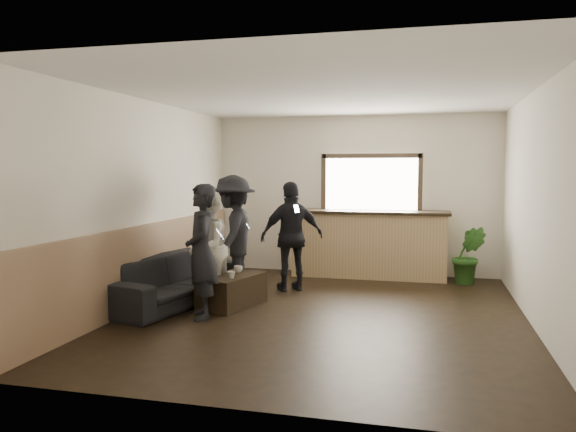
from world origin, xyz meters
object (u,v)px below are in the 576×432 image
(bar_counter, at_px, (369,240))
(coffee_table, at_px, (232,291))
(person_d, at_px, (292,236))
(person_c, at_px, (233,235))
(sofa, at_px, (174,280))
(potted_plant, at_px, (469,255))
(cup_b, at_px, (232,275))
(person_b, at_px, (207,248))
(person_a, at_px, (202,251))
(cup_a, at_px, (238,269))

(bar_counter, relative_size, coffee_table, 2.83)
(person_d, bearing_deg, person_c, 0.37)
(sofa, relative_size, potted_plant, 2.41)
(bar_counter, xyz_separation_m, cup_b, (-1.51, -2.79, -0.17))
(person_b, bearing_deg, person_d, 139.24)
(bar_counter, distance_m, person_c, 2.62)
(person_c, bearing_deg, person_a, -1.69)
(cup_a, distance_m, person_a, 0.97)
(coffee_table, relative_size, person_a, 0.57)
(sofa, relative_size, person_d, 1.36)
(coffee_table, height_order, cup_a, cup_a)
(person_a, bearing_deg, cup_a, 141.38)
(cup_a, height_order, cup_b, cup_a)
(cup_a, xyz_separation_m, person_b, (-0.38, -0.21, 0.31))
(cup_b, relative_size, person_b, 0.06)
(cup_b, bearing_deg, person_d, 70.79)
(sofa, relative_size, person_b, 1.45)
(person_b, bearing_deg, cup_a, 116.79)
(person_a, distance_m, person_b, 0.70)
(cup_a, distance_m, person_b, 0.53)
(cup_b, xyz_separation_m, person_b, (-0.44, 0.22, 0.32))
(bar_counter, height_order, person_b, bar_counter)
(cup_b, xyz_separation_m, person_a, (-0.23, -0.45, 0.37))
(potted_plant, bearing_deg, sofa, -149.08)
(cup_a, relative_size, person_a, 0.07)
(potted_plant, xyz_separation_m, person_c, (-3.43, -1.64, 0.41))
(cup_b, height_order, person_c, person_c)
(bar_counter, bearing_deg, person_b, -127.09)
(coffee_table, bearing_deg, person_b, 178.23)
(cup_b, relative_size, person_c, 0.06)
(bar_counter, distance_m, sofa, 3.59)
(cup_b, bearing_deg, potted_plant, 38.97)
(person_c, relative_size, person_d, 1.06)
(cup_a, bearing_deg, potted_plant, 33.43)
(person_b, bearing_deg, person_a, 14.71)
(person_b, bearing_deg, cup_b, 60.95)
(cup_a, xyz_separation_m, person_a, (-0.17, -0.88, 0.37))
(potted_plant, distance_m, person_b, 4.27)
(cup_a, relative_size, person_c, 0.07)
(coffee_table, relative_size, person_b, 0.61)
(sofa, xyz_separation_m, person_c, (0.59, 0.77, 0.55))
(bar_counter, height_order, person_c, bar_counter)
(sofa, distance_m, person_c, 1.12)
(person_a, distance_m, person_c, 1.36)
(sofa, height_order, potted_plant, potted_plant)
(coffee_table, height_order, person_d, person_d)
(cup_b, bearing_deg, coffee_table, 108.73)
(coffee_table, height_order, cup_b, cup_b)
(person_a, bearing_deg, potted_plant, 103.85)
(coffee_table, xyz_separation_m, person_b, (-0.37, 0.01, 0.57))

